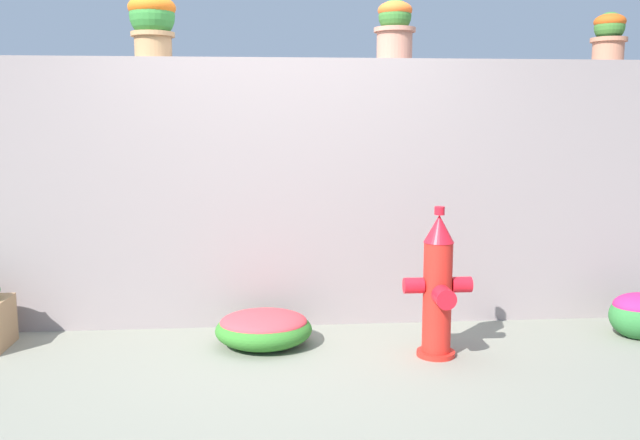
% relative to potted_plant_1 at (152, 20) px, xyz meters
% --- Properties ---
extents(ground_plane, '(24.00, 24.00, 0.00)m').
position_rel_potted_plant_1_xyz_m(ground_plane, '(0.84, -0.88, -2.12)').
color(ground_plane, gray).
extents(stone_wall, '(5.52, 0.36, 1.86)m').
position_rel_potted_plant_1_xyz_m(stone_wall, '(0.84, 0.03, -1.19)').
color(stone_wall, gray).
rests_on(stone_wall, ground).
extents(potted_plant_1, '(0.32, 0.32, 0.43)m').
position_rel_potted_plant_1_xyz_m(potted_plant_1, '(0.00, 0.00, 0.00)').
color(potted_plant_1, '#AF8053').
rests_on(potted_plant_1, stone_wall).
extents(potted_plant_2, '(0.30, 0.30, 0.42)m').
position_rel_potted_plant_1_xyz_m(potted_plant_2, '(1.68, 0.07, -0.02)').
color(potted_plant_2, '#AF725D').
rests_on(potted_plant_2, stone_wall).
extents(potted_plant_3, '(0.26, 0.26, 0.36)m').
position_rel_potted_plant_1_xyz_m(potted_plant_3, '(3.25, 0.06, -0.06)').
color(potted_plant_3, '#BC7659').
rests_on(potted_plant_3, stone_wall).
extents(fire_hydrant, '(0.42, 0.34, 0.93)m').
position_rel_potted_plant_1_xyz_m(fire_hydrant, '(1.79, -0.85, -1.69)').
color(fire_hydrant, red).
rests_on(fire_hydrant, ground).
extents(flower_bush_right, '(0.63, 0.56, 0.23)m').
position_rel_potted_plant_1_xyz_m(flower_bush_right, '(0.73, -0.57, -2.00)').
color(flower_bush_right, '#337A29').
rests_on(flower_bush_right, ground).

